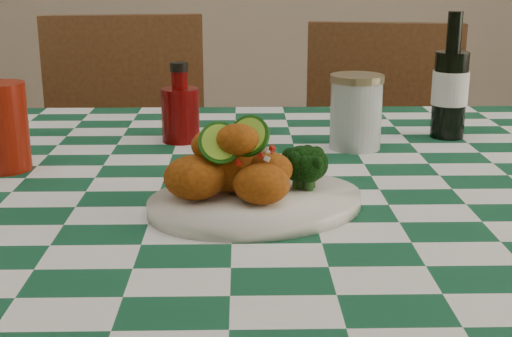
{
  "coord_description": "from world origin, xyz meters",
  "views": [
    {
      "loc": [
        0.01,
        -1.01,
        1.1
      ],
      "look_at": [
        0.03,
        -0.14,
        0.84
      ],
      "focal_mm": 50.0,
      "sensor_mm": 36.0,
      "label": 1
    }
  ],
  "objects_px": {
    "red_tumbler": "(2,127)",
    "mason_jar": "(356,112)",
    "beer_bottle": "(451,76)",
    "ketchup_bottle": "(180,102)",
    "fried_chicken_pile": "(238,161)",
    "plate": "(256,203)",
    "wooden_chair_left": "(128,206)",
    "wooden_chair_right": "(379,207)"
  },
  "relations": [
    {
      "from": "wooden_chair_right",
      "to": "fried_chicken_pile",
      "type": "bearing_deg",
      "value": -102.44
    },
    {
      "from": "plate",
      "to": "red_tumbler",
      "type": "xyz_separation_m",
      "value": [
        -0.38,
        0.19,
        0.06
      ]
    },
    {
      "from": "ketchup_bottle",
      "to": "mason_jar",
      "type": "distance_m",
      "value": 0.31
    },
    {
      "from": "red_tumbler",
      "to": "wooden_chair_right",
      "type": "relative_size",
      "value": 0.14
    },
    {
      "from": "ketchup_bottle",
      "to": "wooden_chair_left",
      "type": "bearing_deg",
      "value": 109.6
    },
    {
      "from": "red_tumbler",
      "to": "mason_jar",
      "type": "xyz_separation_m",
      "value": [
        0.55,
        0.12,
        -0.0
      ]
    },
    {
      "from": "wooden_chair_right",
      "to": "wooden_chair_left",
      "type": "bearing_deg",
      "value": -169.84
    },
    {
      "from": "fried_chicken_pile",
      "to": "wooden_chair_left",
      "type": "xyz_separation_m",
      "value": [
        -0.29,
        0.9,
        -0.37
      ]
    },
    {
      "from": "plate",
      "to": "wooden_chair_left",
      "type": "bearing_deg",
      "value": 109.37
    },
    {
      "from": "fried_chicken_pile",
      "to": "mason_jar",
      "type": "bearing_deg",
      "value": 57.3
    },
    {
      "from": "red_tumbler",
      "to": "mason_jar",
      "type": "distance_m",
      "value": 0.57
    },
    {
      "from": "ketchup_bottle",
      "to": "mason_jar",
      "type": "xyz_separation_m",
      "value": [
        0.3,
        -0.05,
        -0.01
      ]
    },
    {
      "from": "beer_bottle",
      "to": "mason_jar",
      "type": "bearing_deg",
      "value": -157.42
    },
    {
      "from": "wooden_chair_left",
      "to": "beer_bottle",
      "type": "bearing_deg",
      "value": -44.63
    },
    {
      "from": "mason_jar",
      "to": "wooden_chair_left",
      "type": "bearing_deg",
      "value": 129.73
    },
    {
      "from": "fried_chicken_pile",
      "to": "wooden_chair_right",
      "type": "distance_m",
      "value": 1.05
    },
    {
      "from": "red_tumbler",
      "to": "wooden_chair_left",
      "type": "relative_size",
      "value": 0.14
    },
    {
      "from": "plate",
      "to": "red_tumbler",
      "type": "height_order",
      "value": "red_tumbler"
    },
    {
      "from": "beer_bottle",
      "to": "wooden_chair_left",
      "type": "height_order",
      "value": "beer_bottle"
    },
    {
      "from": "plate",
      "to": "ketchup_bottle",
      "type": "xyz_separation_m",
      "value": [
        -0.13,
        0.36,
        0.06
      ]
    },
    {
      "from": "wooden_chair_left",
      "to": "wooden_chair_right",
      "type": "bearing_deg",
      "value": -6.58
    },
    {
      "from": "wooden_chair_left",
      "to": "wooden_chair_right",
      "type": "height_order",
      "value": "wooden_chair_left"
    },
    {
      "from": "fried_chicken_pile",
      "to": "mason_jar",
      "type": "distance_m",
      "value": 0.37
    },
    {
      "from": "plate",
      "to": "fried_chicken_pile",
      "type": "height_order",
      "value": "fried_chicken_pile"
    },
    {
      "from": "ketchup_bottle",
      "to": "wooden_chair_right",
      "type": "distance_m",
      "value": 0.82
    },
    {
      "from": "fried_chicken_pile",
      "to": "mason_jar",
      "type": "relative_size",
      "value": 1.18
    },
    {
      "from": "wooden_chair_left",
      "to": "fried_chicken_pile",
      "type": "bearing_deg",
      "value": -78.94
    },
    {
      "from": "mason_jar",
      "to": "wooden_chair_right",
      "type": "relative_size",
      "value": 0.13
    },
    {
      "from": "fried_chicken_pile",
      "to": "beer_bottle",
      "type": "xyz_separation_m",
      "value": [
        0.38,
        0.38,
        0.05
      ]
    },
    {
      "from": "fried_chicken_pile",
      "to": "red_tumbler",
      "type": "bearing_deg",
      "value": 152.03
    },
    {
      "from": "plate",
      "to": "wooden_chair_right",
      "type": "relative_size",
      "value": 0.3
    },
    {
      "from": "plate",
      "to": "mason_jar",
      "type": "height_order",
      "value": "mason_jar"
    },
    {
      "from": "red_tumbler",
      "to": "ketchup_bottle",
      "type": "distance_m",
      "value": 0.31
    },
    {
      "from": "fried_chicken_pile",
      "to": "mason_jar",
      "type": "xyz_separation_m",
      "value": [
        0.2,
        0.31,
        -0.0
      ]
    },
    {
      "from": "plate",
      "to": "fried_chicken_pile",
      "type": "distance_m",
      "value": 0.06
    },
    {
      "from": "plate",
      "to": "beer_bottle",
      "type": "distance_m",
      "value": 0.53
    },
    {
      "from": "mason_jar",
      "to": "wooden_chair_right",
      "type": "height_order",
      "value": "wooden_chair_right"
    },
    {
      "from": "plate",
      "to": "beer_bottle",
      "type": "relative_size",
      "value": 1.26
    },
    {
      "from": "ketchup_bottle",
      "to": "beer_bottle",
      "type": "bearing_deg",
      "value": 2.52
    },
    {
      "from": "fried_chicken_pile",
      "to": "wooden_chair_left",
      "type": "relative_size",
      "value": 0.16
    },
    {
      "from": "ketchup_bottle",
      "to": "wooden_chair_left",
      "type": "xyz_separation_m",
      "value": [
        -0.19,
        0.54,
        -0.38
      ]
    },
    {
      "from": "ketchup_bottle",
      "to": "wooden_chair_left",
      "type": "distance_m",
      "value": 0.69
    }
  ]
}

